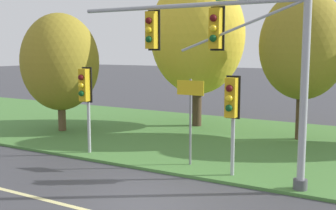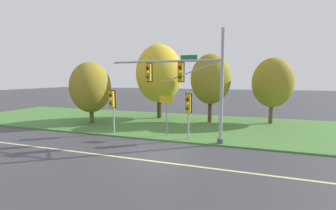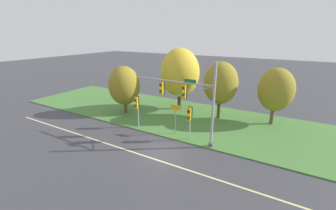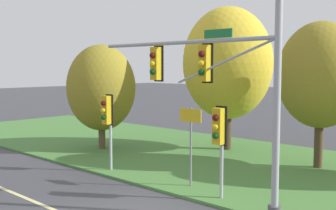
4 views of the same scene
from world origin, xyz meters
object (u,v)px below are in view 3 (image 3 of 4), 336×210
object	(u,v)px
tree_behind_signpost	(221,83)
tree_mid_verge	(276,90)
tree_left_of_mast	(180,73)
pedestrian_signal_near_kerb	(189,116)
route_sign_post	(175,114)
tree_nearest_road	(124,86)
traffic_signal_mast	(190,97)
pedestrian_signal_further_along	(137,105)

from	to	relation	value
tree_behind_signpost	tree_mid_verge	world-z (taller)	tree_behind_signpost
tree_left_of_mast	tree_mid_verge	xyz separation A→B (m)	(10.92, 0.53, -0.88)
pedestrian_signal_near_kerb	route_sign_post	world-z (taller)	pedestrian_signal_near_kerb
tree_nearest_road	tree_left_of_mast	world-z (taller)	tree_left_of_mast
traffic_signal_mast	route_sign_post	world-z (taller)	traffic_signal_mast
traffic_signal_mast	tree_behind_signpost	size ratio (longest dim) A/B	1.22
route_sign_post	tree_behind_signpost	xyz separation A→B (m)	(2.30, 6.13, 2.10)
pedestrian_signal_near_kerb	tree_left_of_mast	size ratio (longest dim) A/B	0.41
tree_nearest_road	tree_behind_signpost	bearing A→B (deg)	19.86
route_sign_post	tree_left_of_mast	distance (m)	7.99
tree_nearest_road	pedestrian_signal_further_along	bearing A→B (deg)	-35.32
traffic_signal_mast	tree_left_of_mast	xyz separation A→B (m)	(-4.94, 7.61, 0.53)
pedestrian_signal_further_along	tree_mid_verge	bearing A→B (deg)	33.76
tree_mid_verge	pedestrian_signal_near_kerb	bearing A→B (deg)	-127.19
tree_mid_verge	tree_nearest_road	bearing A→B (deg)	-162.47
pedestrian_signal_further_along	tree_mid_verge	xyz separation A→B (m)	(11.94, 7.98, 1.37)
route_sign_post	tree_nearest_road	distance (m)	8.69
traffic_signal_mast	tree_nearest_road	bearing A→B (deg)	163.00
route_sign_post	tree_nearest_road	world-z (taller)	tree_nearest_road
tree_nearest_road	route_sign_post	bearing A→B (deg)	-15.66
pedestrian_signal_near_kerb	pedestrian_signal_further_along	bearing A→B (deg)	-179.96
tree_left_of_mast	traffic_signal_mast	bearing A→B (deg)	-57.02
route_sign_post	tree_nearest_road	size ratio (longest dim) A/B	0.52
tree_nearest_road	tree_behind_signpost	size ratio (longest dim) A/B	0.88
tree_nearest_road	tree_behind_signpost	world-z (taller)	tree_behind_signpost
tree_mid_verge	tree_behind_signpost	bearing A→B (deg)	-167.11
traffic_signal_mast	route_sign_post	xyz separation A→B (m)	(-1.80, 0.76, -2.13)
tree_nearest_road	tree_left_of_mast	bearing A→B (deg)	41.49
tree_left_of_mast	tree_mid_verge	bearing A→B (deg)	2.80
tree_nearest_road	tree_mid_verge	distance (m)	16.84
tree_mid_verge	traffic_signal_mast	bearing A→B (deg)	-126.28
pedestrian_signal_near_kerb	tree_mid_verge	bearing A→B (deg)	52.81
tree_nearest_road	tree_mid_verge	bearing A→B (deg)	17.53
traffic_signal_mast	tree_behind_signpost	xyz separation A→B (m)	(0.50, 6.89, -0.03)
pedestrian_signal_near_kerb	tree_behind_signpost	bearing A→B (deg)	85.14
tree_left_of_mast	tree_mid_verge	world-z (taller)	tree_left_of_mast
tree_left_of_mast	tree_behind_signpost	xyz separation A→B (m)	(5.44, -0.72, -0.56)
pedestrian_signal_further_along	tree_left_of_mast	world-z (taller)	tree_left_of_mast
tree_nearest_road	tree_left_of_mast	xyz separation A→B (m)	(5.13, 4.54, 1.32)
pedestrian_signal_near_kerb	tree_mid_verge	distance (m)	10.13
route_sign_post	tree_mid_verge	world-z (taller)	tree_mid_verge
tree_behind_signpost	pedestrian_signal_near_kerb	bearing A→B (deg)	-94.86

